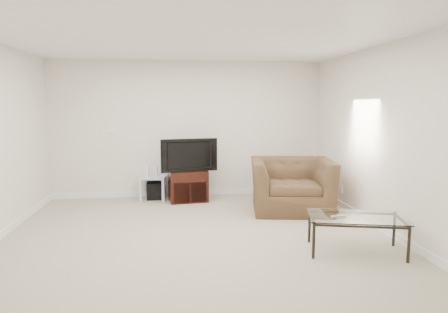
{
  "coord_description": "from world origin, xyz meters",
  "views": [
    {
      "loc": [
        -0.29,
        -4.93,
        1.7
      ],
      "look_at": [
        0.5,
        1.2,
        0.9
      ],
      "focal_mm": 32.0,
      "sensor_mm": 36.0,
      "label": 1
    }
  ],
  "objects": [
    {
      "name": "floor",
      "position": [
        0.0,
        0.0,
        0.0
      ],
      "size": [
        5.0,
        5.0,
        0.0
      ],
      "primitive_type": "plane",
      "color": "tan",
      "rests_on": "ground"
    },
    {
      "name": "ceiling",
      "position": [
        0.0,
        0.0,
        2.5
      ],
      "size": [
        5.0,
        5.0,
        0.0
      ],
      "primitive_type": "plane",
      "color": "white",
      "rests_on": "ground"
    },
    {
      "name": "wall_back",
      "position": [
        0.0,
        2.5,
        1.25
      ],
      "size": [
        5.0,
        0.02,
        2.5
      ],
      "primitive_type": "cube",
      "color": "silver",
      "rests_on": "ground"
    },
    {
      "name": "wall_right",
      "position": [
        2.5,
        0.0,
        1.25
      ],
      "size": [
        0.02,
        5.0,
        2.5
      ],
      "primitive_type": "cube",
      "color": "silver",
      "rests_on": "ground"
    },
    {
      "name": "plate_back",
      "position": [
        -1.4,
        2.49,
        1.25
      ],
      "size": [
        0.12,
        0.02,
        0.12
      ],
      "primitive_type": "cube",
      "color": "white",
      "rests_on": "wall_back"
    },
    {
      "name": "plate_right_switch",
      "position": [
        2.49,
        1.6,
        1.25
      ],
      "size": [
        0.02,
        0.09,
        0.13
      ],
      "primitive_type": "cube",
      "color": "white",
      "rests_on": "wall_right"
    },
    {
      "name": "plate_right_outlet",
      "position": [
        2.49,
        1.3,
        0.3
      ],
      "size": [
        0.02,
        0.08,
        0.12
      ],
      "primitive_type": "cube",
      "color": "white",
      "rests_on": "wall_right"
    },
    {
      "name": "tv_stand",
      "position": [
        -0.03,
        2.05,
        0.28
      ],
      "size": [
        0.71,
        0.53,
        0.55
      ],
      "primitive_type": null,
      "rotation": [
        0.0,
        0.0,
        0.12
      ],
      "color": "black",
      "rests_on": "floor"
    },
    {
      "name": "dvd_player",
      "position": [
        -0.03,
        2.01,
        0.46
      ],
      "size": [
        0.41,
        0.31,
        0.05
      ],
      "primitive_type": "cube",
      "rotation": [
        0.0,
        0.0,
        0.12
      ],
      "color": "black",
      "rests_on": "tv_stand"
    },
    {
      "name": "television",
      "position": [
        -0.03,
        2.02,
        0.84
      ],
      "size": [
        0.94,
        0.36,
        0.57
      ],
      "primitive_type": "imported",
      "rotation": [
        0.0,
        0.0,
        0.19
      ],
      "color": "black",
      "rests_on": "tv_stand"
    },
    {
      "name": "side_table",
      "position": [
        -0.65,
        2.28,
        0.21
      ],
      "size": [
        0.5,
        0.5,
        0.43
      ],
      "primitive_type": null,
      "rotation": [
        0.0,
        0.0,
        -0.13
      ],
      "color": "#A2BBC9",
      "rests_on": "floor"
    },
    {
      "name": "subwoofer",
      "position": [
        -0.62,
        2.29,
        0.15
      ],
      "size": [
        0.31,
        0.31,
        0.3
      ],
      "primitive_type": "cube",
      "rotation": [
        0.0,
        0.0,
        -0.0
      ],
      "color": "black",
      "rests_on": "floor"
    },
    {
      "name": "game_console",
      "position": [
        -0.75,
        2.28,
        0.52
      ],
      "size": [
        0.06,
        0.15,
        0.19
      ],
      "primitive_type": "cube",
      "rotation": [
        0.0,
        0.0,
        -0.1
      ],
      "color": "white",
      "rests_on": "side_table"
    },
    {
      "name": "game_case",
      "position": [
        -0.6,
        2.26,
        0.51
      ],
      "size": [
        0.06,
        0.13,
        0.17
      ],
      "primitive_type": "cube",
      "rotation": [
        0.0,
        0.0,
        -0.16
      ],
      "color": "silver",
      "rests_on": "side_table"
    },
    {
      "name": "recliner",
      "position": [
        1.6,
        1.2,
        0.56
      ],
      "size": [
        1.4,
        1.03,
        1.12
      ],
      "primitive_type": "imported",
      "rotation": [
        0.0,
        0.0,
        -0.17
      ],
      "color": "#4B311E",
      "rests_on": "floor"
    },
    {
      "name": "coffee_table",
      "position": [
        1.8,
        -0.69,
        0.21
      ],
      "size": [
        1.2,
        0.86,
        0.42
      ],
      "primitive_type": null,
      "rotation": [
        0.0,
        0.0,
        -0.25
      ],
      "color": "black",
      "rests_on": "floor"
    },
    {
      "name": "remote",
      "position": [
        1.58,
        -0.69,
        0.44
      ],
      "size": [
        0.18,
        0.08,
        0.02
      ],
      "primitive_type": "cube",
      "rotation": [
        0.0,
        0.0,
        0.18
      ],
      "color": "#B2B2B7",
      "rests_on": "coffee_table"
    }
  ]
}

